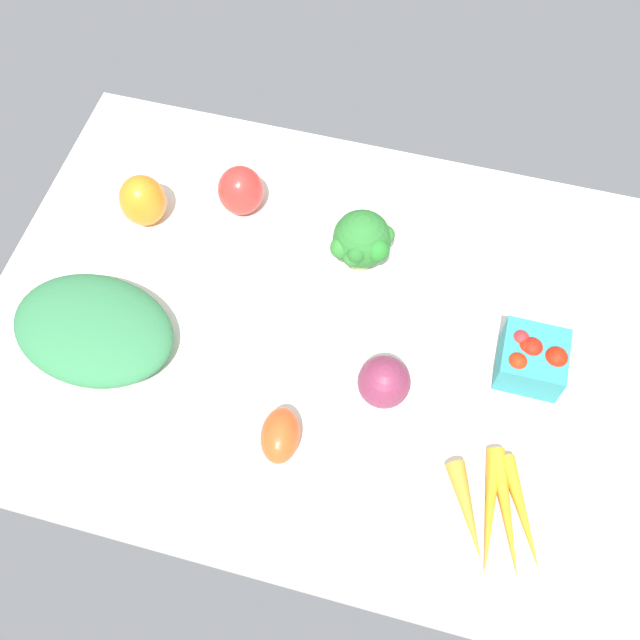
# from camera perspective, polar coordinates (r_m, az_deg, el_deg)

# --- Properties ---
(tablecloth) EXTENTS (1.04, 0.76, 0.02)m
(tablecloth) POSITION_cam_1_polar(r_m,az_deg,el_deg) (1.14, -0.00, -0.73)
(tablecloth) COLOR silver
(tablecloth) RESTS_ON ground
(berry_basket) EXTENTS (0.09, 0.09, 0.07)m
(berry_basket) POSITION_cam_1_polar(r_m,az_deg,el_deg) (1.11, 16.16, -2.86)
(berry_basket) COLOR teal
(berry_basket) RESTS_ON tablecloth
(leafy_greens_clump) EXTENTS (0.27, 0.21, 0.06)m
(leafy_greens_clump) POSITION_cam_1_polar(r_m,az_deg,el_deg) (1.15, -17.19, -0.69)
(leafy_greens_clump) COLOR #317646
(leafy_greens_clump) RESTS_ON tablecloth
(bell_pepper_orange) EXTENTS (0.10, 0.10, 0.09)m
(bell_pepper_orange) POSITION_cam_1_polar(r_m,az_deg,el_deg) (1.24, -13.59, 9.01)
(bell_pepper_orange) COLOR orange
(bell_pepper_orange) RESTS_ON tablecloth
(red_onion_near_basket) EXTENTS (0.08, 0.08, 0.08)m
(red_onion_near_basket) POSITION_cam_1_polar(r_m,az_deg,el_deg) (1.05, 4.99, -4.81)
(red_onion_near_basket) COLOR #762A45
(red_onion_near_basket) RESTS_ON tablecloth
(roma_tomato) EXTENTS (0.07, 0.09, 0.05)m
(roma_tomato) POSITION_cam_1_polar(r_m,az_deg,el_deg) (1.03, -3.10, -8.93)
(roma_tomato) COLOR #E14C1F
(roma_tomato) RESTS_ON tablecloth
(bell_pepper_red) EXTENTS (0.08, 0.08, 0.09)m
(bell_pepper_red) POSITION_cam_1_polar(r_m,az_deg,el_deg) (1.23, -6.17, 9.96)
(bell_pepper_red) COLOR red
(bell_pepper_red) RESTS_ON tablecloth
(carrot_bunch) EXTENTS (0.15, 0.18, 0.03)m
(carrot_bunch) POSITION_cam_1_polar(r_m,az_deg,el_deg) (1.04, 13.44, -14.31)
(carrot_bunch) COLOR orange
(carrot_bunch) RESTS_ON tablecloth
(broccoli_head) EXTENTS (0.09, 0.10, 0.12)m
(broccoli_head) POSITION_cam_1_polar(r_m,az_deg,el_deg) (1.13, 3.27, 6.12)
(broccoli_head) COLOR #A8BC7C
(broccoli_head) RESTS_ON tablecloth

